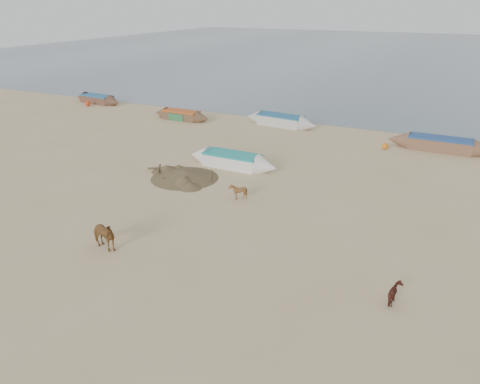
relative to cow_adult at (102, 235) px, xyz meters
name	(u,v)px	position (x,y,z in m)	size (l,w,h in m)	color
ground	(197,248)	(3.38, 1.77, -0.63)	(140.00, 140.00, 0.00)	tan
sea	(423,53)	(3.38, 83.77, -0.63)	(160.00, 160.00, 0.00)	slate
cow_adult	(102,235)	(0.00, 0.00, 0.00)	(0.68, 1.50, 1.27)	brown
calf_front	(238,191)	(2.65, 7.05, -0.21)	(0.68, 0.77, 0.85)	brown
calf_right	(396,294)	(11.31, 1.41, -0.27)	(0.72, 0.61, 0.72)	#54231B
near_canoe	(232,160)	(0.13, 11.35, -0.21)	(5.89, 1.37, 0.85)	white
debris_pile	(185,174)	(-1.42, 8.42, -0.39)	(3.87, 3.87, 0.50)	brown
waterline_canoes	(359,132)	(5.54, 21.35, -0.21)	(54.82, 3.69, 0.93)	brown
beach_clutter	(395,138)	(8.14, 21.19, -0.34)	(46.56, 4.53, 0.64)	#2E673B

